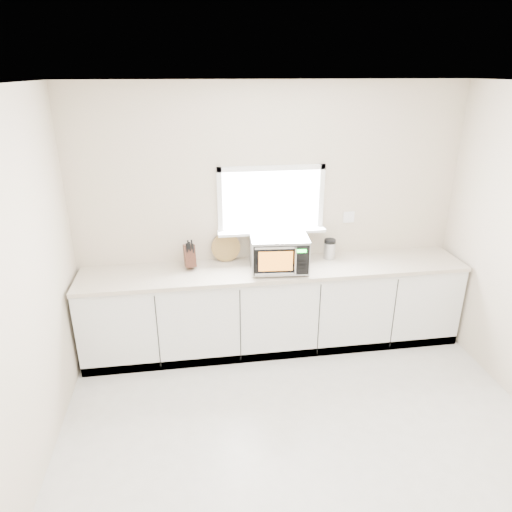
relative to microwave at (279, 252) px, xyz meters
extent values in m
plane|color=beige|center=(-0.02, -1.63, -1.11)|extent=(4.00, 4.00, 0.00)
cube|color=beige|center=(-0.02, 0.37, 0.24)|extent=(4.00, 0.02, 2.70)
cube|color=white|center=(-0.02, 0.35, 0.44)|extent=(1.00, 0.02, 0.60)
cube|color=white|center=(-0.02, 0.29, 0.12)|extent=(1.12, 0.16, 0.03)
cube|color=white|center=(-0.02, 0.34, 0.77)|extent=(1.10, 0.04, 0.05)
cube|color=white|center=(-0.02, 0.34, 0.12)|extent=(1.10, 0.04, 0.05)
cube|color=white|center=(-0.55, 0.34, 0.44)|extent=(0.05, 0.04, 0.70)
cube|color=white|center=(0.50, 0.34, 0.44)|extent=(0.05, 0.04, 0.70)
cube|color=white|center=(0.83, 0.36, 0.21)|extent=(0.12, 0.01, 0.12)
cube|color=silver|center=(-0.02, 0.07, -0.67)|extent=(3.92, 0.60, 0.88)
cube|color=beige|center=(-0.02, 0.06, -0.21)|extent=(3.92, 0.64, 0.04)
cylinder|color=black|center=(-0.24, -0.14, -0.18)|extent=(0.03, 0.03, 0.02)
cylinder|color=black|center=(-0.22, 0.19, -0.18)|extent=(0.03, 0.03, 0.02)
cylinder|color=black|center=(0.22, -0.18, -0.18)|extent=(0.03, 0.03, 0.02)
cylinder|color=black|center=(0.24, 0.15, -0.18)|extent=(0.03, 0.03, 0.02)
cube|color=#B8BBC0|center=(0.00, 0.01, 0.00)|extent=(0.58, 0.46, 0.33)
cube|color=black|center=(-0.02, -0.21, 0.00)|extent=(0.53, 0.05, 0.29)
cube|color=orange|center=(-0.07, -0.21, 0.00)|extent=(0.33, 0.03, 0.20)
cylinder|color=silver|center=(0.11, -0.24, 0.00)|extent=(0.02, 0.02, 0.26)
cube|color=black|center=(0.17, -0.23, 0.00)|extent=(0.13, 0.02, 0.28)
cube|color=#19FF33|center=(0.17, -0.23, 0.10)|extent=(0.09, 0.01, 0.03)
cube|color=silver|center=(0.00, 0.01, 0.17)|extent=(0.58, 0.46, 0.01)
cube|color=#472619|center=(-0.88, 0.19, -0.06)|extent=(0.13, 0.23, 0.26)
cube|color=black|center=(-0.90, 0.13, 0.05)|extent=(0.02, 0.05, 0.09)
cube|color=black|center=(-0.87, 0.14, 0.06)|extent=(0.02, 0.05, 0.09)
cube|color=black|center=(-0.84, 0.14, 0.04)|extent=(0.02, 0.05, 0.09)
cube|color=black|center=(-0.88, 0.13, 0.08)|extent=(0.02, 0.05, 0.09)
cube|color=black|center=(-0.85, 0.14, 0.08)|extent=(0.02, 0.05, 0.09)
cylinder|color=olive|center=(-0.50, 0.31, -0.04)|extent=(0.30, 0.07, 0.30)
cylinder|color=#B8BBC0|center=(0.59, 0.21, -0.10)|extent=(0.14, 0.14, 0.18)
cylinder|color=black|center=(0.59, 0.21, 0.01)|extent=(0.13, 0.13, 0.04)
camera|label=1|loc=(-0.85, -4.10, 1.68)|focal=32.00mm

